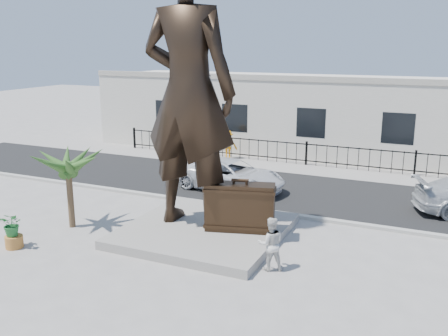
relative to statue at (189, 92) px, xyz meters
The scene contains 15 objects.
ground 5.22m from the statue, 55.79° to the right, with size 100.00×100.00×0.00m, color #9E9991.
street 8.07m from the statue, 80.16° to the left, with size 40.00×7.00×0.01m, color black.
curb 5.68m from the statue, 68.96° to the left, with size 40.00×0.25×0.12m, color #A5A399.
far_sidewalk 11.49m from the statue, 83.92° to the left, with size 40.00×2.50×0.02m, color #9E9991.
plinth 4.73m from the statue, 11.75° to the right, with size 5.20×5.20×0.30m, color gray.
fence 12.00m from the statue, 84.35° to the left, with size 22.00×0.10×1.20m, color black.
building 15.64m from the statue, 85.89° to the left, with size 28.00×7.00×4.40m, color silver.
statue is the anchor object (origin of this frame).
suitcase 4.16m from the statue, ahead, with size 2.28×0.72×1.60m, color black.
tourist 5.66m from the statue, 26.62° to the right, with size 0.77×0.60×1.59m, color silver.
car_white 6.67m from the statue, 97.67° to the left, with size 2.25×4.88×1.36m, color silver.
worker 11.96m from the statue, 107.14° to the left, with size 1.05×0.60×1.62m, color orange.
palm_tree 6.47m from the statue, 161.26° to the right, with size 1.80×1.80×3.20m, color #2A501D, non-canonical shape.
planter 7.41m from the statue, 140.94° to the right, with size 0.56×0.56×0.40m, color #B1702E.
shrub 7.05m from the statue, 140.94° to the right, with size 0.71×0.62×0.79m, color #21672C.
Camera 1 is at (6.69, -12.88, 6.38)m, focal length 40.00 mm.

